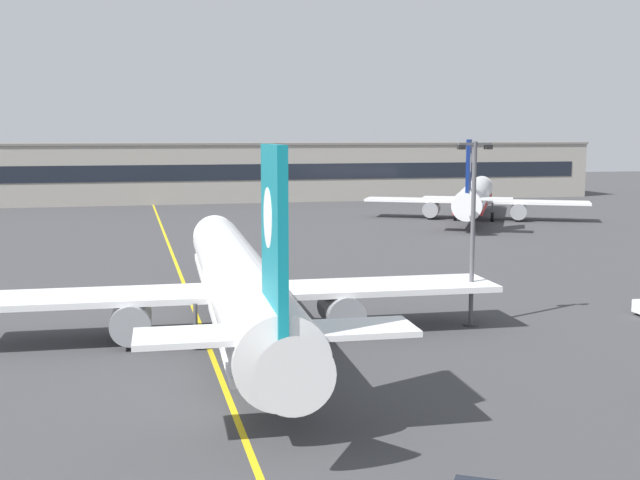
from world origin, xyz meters
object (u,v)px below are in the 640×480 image
object	(u,v)px
apron_lamp_post	(473,230)
safety_cone_by_nose_gear	(229,285)
airliner_background	(475,197)
airliner_foreground	(238,282)

from	to	relation	value
apron_lamp_post	safety_cone_by_nose_gear	world-z (taller)	apron_lamp_post
airliner_background	safety_cone_by_nose_gear	world-z (taller)	airliner_background
airliner_background	safety_cone_by_nose_gear	bearing A→B (deg)	-133.30
airliner_foreground	airliner_background	size ratio (longest dim) A/B	1.11
apron_lamp_post	airliner_foreground	bearing A→B (deg)	178.61
airliner_foreground	apron_lamp_post	bearing A→B (deg)	-1.39
airliner_foreground	apron_lamp_post	xyz separation A→B (m)	(14.74, -0.36, 2.73)
airliner_background	safety_cone_by_nose_gear	distance (m)	59.13
airliner_foreground	safety_cone_by_nose_gear	size ratio (longest dim) A/B	75.45
airliner_foreground	airliner_background	distance (m)	71.99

